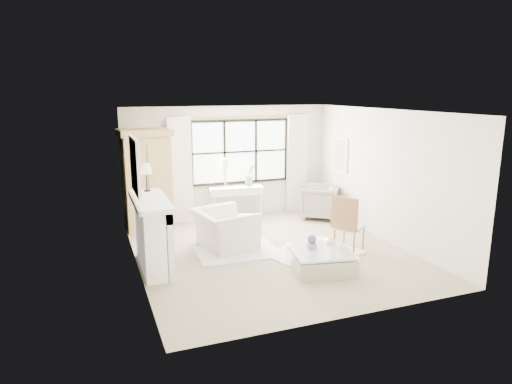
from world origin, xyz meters
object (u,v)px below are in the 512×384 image
club_armchair (225,229)px  coffee_table (321,261)px  console_table (236,203)px  armoire (147,179)px

club_armchair → coffee_table: size_ratio=1.00×
console_table → coffee_table: console_table is taller
club_armchair → armoire: bearing=23.6°
armoire → club_armchair: bearing=-61.5°
console_table → club_armchair: 2.10m
armoire → coffee_table: 4.41m
console_table → club_armchair: size_ratio=1.15×
armoire → club_armchair: (1.24, -1.82, -0.76)m
console_table → coffee_table: size_ratio=1.15×
armoire → coffee_table: armoire is taller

